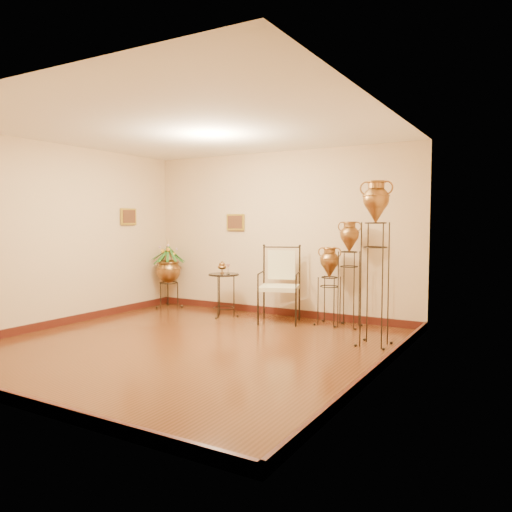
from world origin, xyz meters
The scene contains 8 objects.
ground centered at (0.00, 0.00, 0.00)m, with size 5.00×5.00×0.00m, color #582B14.
room_shell centered at (-0.01, 0.01, 1.73)m, with size 5.02×5.02×2.81m.
amphora_tall centered at (2.08, 1.21, 1.10)m, with size 0.54×0.54×2.16m.
amphora_mid centered at (1.40, 2.15, 0.83)m, with size 0.48×0.48×1.64m.
amphora_short centered at (1.08, 2.15, 0.62)m, with size 0.45×0.45×1.24m.
planter_urn centered at (-2.15, 2.15, 0.74)m, with size 0.92×0.92×1.33m.
armchair centered at (0.33, 1.90, 0.61)m, with size 0.85×0.83×1.22m.
side_table centered at (-0.71, 1.87, 0.38)m, with size 0.52×0.52×0.93m.
Camera 1 is at (3.96, -5.11, 1.62)m, focal length 35.00 mm.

